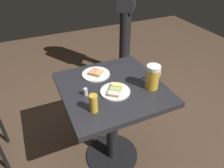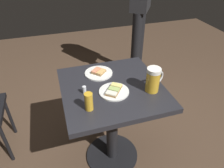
{
  "view_description": "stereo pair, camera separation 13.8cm",
  "coord_description": "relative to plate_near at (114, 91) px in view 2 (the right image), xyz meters",
  "views": [
    {
      "loc": [
        1.03,
        -0.46,
        1.56
      ],
      "look_at": [
        0.0,
        0.0,
        0.76
      ],
      "focal_mm": 33.42,
      "sensor_mm": 36.0,
      "label": 1
    },
    {
      "loc": [
        1.08,
        -0.33,
        1.56
      ],
      "look_at": [
        0.0,
        0.0,
        0.76
      ],
      "focal_mm": 33.42,
      "sensor_mm": 36.0,
      "label": 2
    }
  ],
  "objects": [
    {
      "name": "beer_glass_small",
      "position": [
        0.11,
        -0.19,
        0.05
      ],
      "size": [
        0.05,
        0.05,
        0.11
      ],
      "primitive_type": "cylinder",
      "color": "gold",
      "rests_on": "cafe_table"
    },
    {
      "name": "salt_shaker",
      "position": [
        -0.05,
        -0.18,
        0.02
      ],
      "size": [
        0.03,
        0.03,
        0.05
      ],
      "primitive_type": "cylinder",
      "color": "silver",
      "rests_on": "cafe_table"
    },
    {
      "name": "ground_plane",
      "position": [
        -0.06,
        0.01,
        -0.75
      ],
      "size": [
        6.0,
        6.0,
        0.0
      ],
      "primitive_type": "plane",
      "color": "#4C3828"
    },
    {
      "name": "plate_near",
      "position": [
        0.0,
        0.0,
        0.0
      ],
      "size": [
        0.19,
        0.19,
        0.03
      ],
      "color": "white",
      "rests_on": "cafe_table"
    },
    {
      "name": "patron_standing",
      "position": [
        -1.14,
        0.67,
        0.23
      ],
      "size": [
        0.37,
        0.33,
        1.68
      ],
      "rotation": [
        0.0,
        0.0,
        -0.59
      ],
      "color": "black",
      "rests_on": "ground_plane"
    },
    {
      "name": "plate_far",
      "position": [
        -0.25,
        -0.04,
        -0.0
      ],
      "size": [
        0.2,
        0.2,
        0.03
      ],
      "color": "white",
      "rests_on": "cafe_table"
    },
    {
      "name": "beer_mug",
      "position": [
        0.05,
        0.24,
        0.07
      ],
      "size": [
        0.09,
        0.14,
        0.16
      ],
      "color": "gold",
      "rests_on": "cafe_table"
    },
    {
      "name": "cafe_table",
      "position": [
        -0.06,
        0.01,
        -0.19
      ],
      "size": [
        0.67,
        0.67,
        0.74
      ],
      "color": "black",
      "rests_on": "ground_plane"
    }
  ]
}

